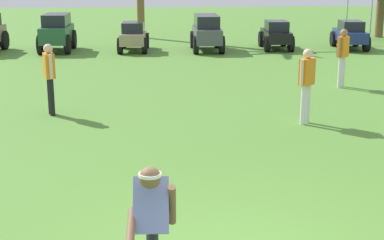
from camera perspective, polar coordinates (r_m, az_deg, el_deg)
The scene contains 9 objects.
frisbee_thrower at distance 5.81m, azimuth -3.95°, elevation -9.76°, with size 0.50×1.12×1.40m.
teammate_near_sideline at distance 13.10m, azimuth -13.66°, elevation 4.50°, with size 0.30×0.49×1.56m.
teammate_midfield at distance 12.23m, azimuth 11.06°, elevation 3.92°, with size 0.39×0.40×1.56m.
teammate_deep at distance 16.19m, azimuth 14.41°, elevation 6.37°, with size 0.39×0.41×1.56m.
parked_car_slot_b at distance 22.96m, azimuth -12.97°, elevation 8.36°, with size 1.21×2.37×1.40m.
parked_car_slot_c at distance 22.59m, azimuth -5.70°, elevation 8.10°, with size 1.19×2.24×1.10m.
parked_car_slot_d at distance 22.59m, azimuth 1.44°, elevation 8.57°, with size 1.17×2.41×1.34m.
parked_car_slot_e at distance 23.22m, azimuth 8.15°, elevation 8.21°, with size 1.17×2.24×1.10m.
parked_car_slot_f at distance 23.83m, azimuth 15.07°, elevation 8.02°, with size 1.26×2.27×1.10m.
Camera 1 is at (-0.96, -5.80, 3.21)m, focal length 55.00 mm.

